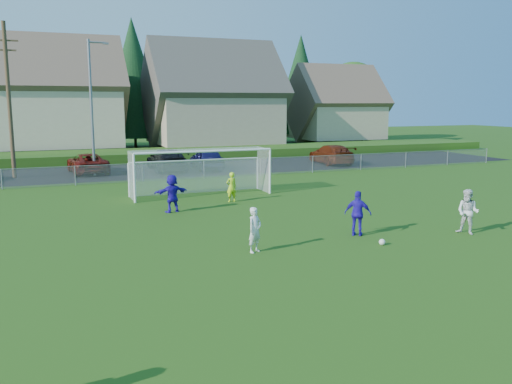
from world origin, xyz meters
The scene contains 19 objects.
ground centered at (0.00, 0.00, 0.00)m, with size 160.00×160.00×0.00m, color #193D0C.
asphalt_lot centered at (0.00, 27.50, 0.01)m, with size 60.00×60.00×0.00m, color black.
grass_embankment centered at (0.00, 35.00, 0.40)m, with size 70.00×6.00×0.80m, color #1E420F.
soccer_ball centered at (3.00, 3.63, 0.11)m, with size 0.22×0.22×0.22m, color white.
player_white_a centered at (-1.47, 4.48, 0.76)m, with size 0.56×0.37×1.53m, color silver.
player_white_b centered at (6.93, 3.79, 0.86)m, with size 0.83×0.65×1.71m, color silver.
player_blue_a centered at (2.94, 5.13, 0.85)m, with size 0.99×0.41×1.69m, color #2913B5.
player_blue_b centered at (-2.46, 12.06, 0.86)m, with size 1.60×0.51×1.73m, color #2913B5.
goalkeeper centered at (0.90, 13.50, 0.75)m, with size 0.55×0.36×1.50m, color #BDE71B.
car_c centered at (-4.79, 27.65, 0.70)m, with size 2.32×5.04×1.40m, color #64110B.
car_d centered at (0.65, 26.70, 0.80)m, with size 2.24×5.52×1.60m, color black.
car_e centered at (3.53, 26.40, 0.78)m, with size 1.85×4.59×1.57m, color #141446.
car_g centered at (13.96, 26.28, 0.77)m, with size 2.17×5.33×1.55m, color #621F0A.
soccer_goal centered at (0.00, 16.05, 1.63)m, with size 7.42×1.90×2.50m.
chainlink_fence centered at (0.00, 22.00, 0.63)m, with size 52.06×0.06×1.20m.
streetlight centered at (-4.45, 26.00, 4.84)m, with size 1.38×0.18×9.00m.
utility_pole centered at (-9.50, 27.00, 5.15)m, with size 1.60×0.26×10.00m.
houses_row centered at (1.97, 42.46, 7.33)m, with size 53.90×11.45×13.27m.
tree_row centered at (1.04, 48.74, 6.91)m, with size 65.98×12.36×13.80m.
Camera 1 is at (-8.01, -11.77, 4.97)m, focal length 38.00 mm.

